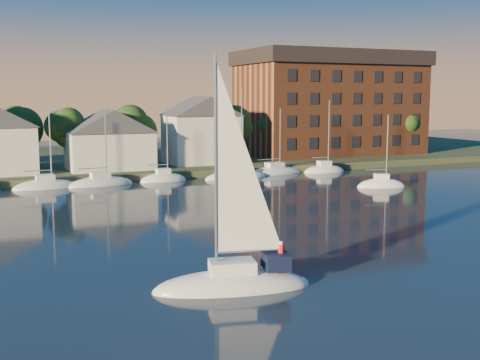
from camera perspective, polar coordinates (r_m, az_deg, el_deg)
ground at (r=35.20m, az=18.34°, el=-10.33°), size 260.00×260.00×0.00m
shoreline_land at (r=102.69m, az=-10.98°, el=1.75°), size 160.00×50.00×2.00m
wooden_dock at (r=80.59m, az=-7.28°, el=0.17°), size 120.00×3.00×1.00m
clubhouse_centre at (r=83.45m, az=-12.29°, el=3.86°), size 11.55×8.40×8.08m
clubhouse_east at (r=89.17m, az=-3.70°, el=4.83°), size 10.50×8.40×9.80m
condo_block at (r=106.01m, az=8.54°, el=7.30°), size 31.00×17.00×17.40m
tree_line at (r=91.06m, az=-8.15°, el=5.57°), size 93.40×5.40×8.90m
moored_fleet at (r=75.77m, az=-12.42°, el=-0.37°), size 71.50×2.40×12.05m
hero_sailboat at (r=34.37m, az=-0.50°, el=-9.33°), size 9.49×4.84×14.14m
drifting_sailboat_right at (r=73.90m, az=13.24°, el=-0.60°), size 6.19×3.89×9.73m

